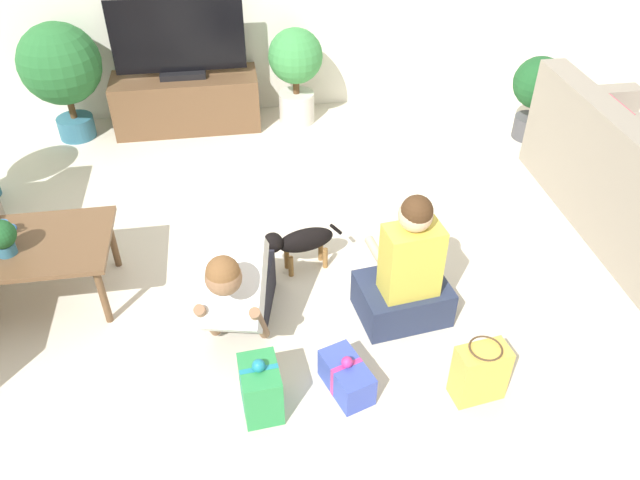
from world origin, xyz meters
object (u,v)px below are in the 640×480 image
(sofa_right, at_px, (638,190))
(potted_plant_back_left, at_px, (61,68))
(mug, at_px, (4,229))
(tabletop_plant, at_px, (1,237))
(gift_box_a, at_px, (346,377))
(coffee_table, at_px, (38,249))
(gift_bag_a, at_px, (480,372))
(gift_box_b, at_px, (261,388))
(tv, at_px, (179,43))
(potted_plant_back_right, at_px, (296,67))
(potted_plant_corner_right, at_px, (538,90))
(tv_console, at_px, (187,102))
(person_sitting, at_px, (406,276))
(dog, at_px, (299,242))
(person_kneeling, at_px, (239,287))

(sofa_right, bearing_deg, potted_plant_back_left, 64.12)
(mug, xyz_separation_m, tabletop_plant, (0.05, -0.19, 0.08))
(tabletop_plant, bearing_deg, gift_box_a, -26.45)
(coffee_table, height_order, gift_bag_a, coffee_table)
(potted_plant_back_left, height_order, gift_box_b, potted_plant_back_left)
(tv, xyz_separation_m, potted_plant_back_right, (0.99, -0.05, -0.26))
(potted_plant_corner_right, xyz_separation_m, gift_box_a, (-2.13, -2.52, -0.35))
(tv_console, bearing_deg, coffee_table, -110.39)
(person_sitting, bearing_deg, tv_console, -71.75)
(gift_box_a, relative_size, gift_bag_a, 1.02)
(tv, height_order, dog, tv)
(potted_plant_back_right, height_order, gift_bag_a, potted_plant_back_right)
(potted_plant_corner_right, distance_m, gift_box_a, 3.32)
(person_kneeling, distance_m, mug, 1.47)
(coffee_table, relative_size, person_kneeling, 1.04)
(dog, bearing_deg, mug, -104.02)
(gift_box_a, distance_m, gift_bag_a, 0.70)
(dog, height_order, mug, mug)
(person_sitting, xyz_separation_m, gift_box_a, (-0.44, -0.50, -0.22))
(person_sitting, relative_size, tabletop_plant, 4.01)
(potted_plant_back_left, relative_size, dog, 1.86)
(tv_console, height_order, gift_box_b, tv_console)
(potted_plant_back_right, relative_size, person_kneeling, 1.06)
(person_kneeling, bearing_deg, coffee_table, 171.38)
(gift_bag_a, bearing_deg, dog, 124.49)
(gift_box_b, xyz_separation_m, gift_bag_a, (1.13, -0.08, 0.02))
(coffee_table, distance_m, gift_bag_a, 2.63)
(person_kneeling, bearing_deg, dog, 64.10)
(tv, relative_size, person_sitting, 1.25)
(mug, distance_m, tabletop_plant, 0.21)
(coffee_table, relative_size, tv_console, 0.67)
(sofa_right, relative_size, person_sitting, 2.31)
(tv, bearing_deg, potted_plant_back_left, -177.10)
(potted_plant_back_left, bearing_deg, tabletop_plant, -89.29)
(mug, height_order, tabletop_plant, tabletop_plant)
(potted_plant_corner_right, relative_size, mug, 6.12)
(sofa_right, distance_m, dog, 2.40)
(tv_console, relative_size, potted_plant_corner_right, 1.74)
(tv_console, height_order, gift_box_a, tv_console)
(potted_plant_corner_right, relative_size, tabletop_plant, 3.29)
(coffee_table, relative_size, potted_plant_back_right, 0.98)
(coffee_table, relative_size, person_sitting, 0.95)
(coffee_table, xyz_separation_m, dog, (1.56, 0.04, -0.16))
(sofa_right, relative_size, tv_console, 1.62)
(coffee_table, height_order, gift_box_a, coffee_table)
(potted_plant_back_left, relative_size, tabletop_plant, 4.56)
(sofa_right, relative_size, tv, 1.84)
(person_sitting, height_order, mug, person_sitting)
(coffee_table, xyz_separation_m, tabletop_plant, (-0.14, -0.08, 0.17))
(person_kneeling, height_order, gift_bag_a, person_kneeling)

